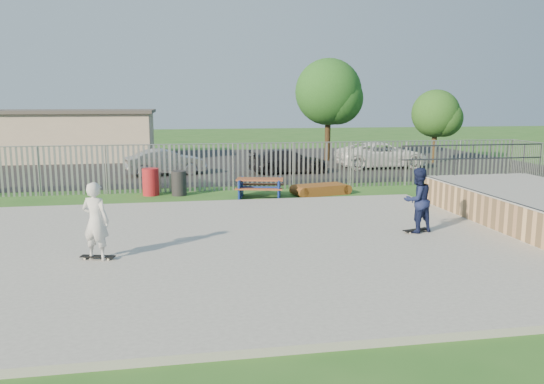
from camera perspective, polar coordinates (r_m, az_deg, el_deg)
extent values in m
plane|color=#296021|center=(13.85, -4.44, -6.06)|extent=(120.00, 120.00, 0.00)
cube|color=gray|center=(13.83, -4.44, -5.76)|extent=(15.00, 12.00, 0.15)
cube|color=tan|center=(18.16, 26.56, -1.56)|extent=(4.00, 7.00, 1.05)
cube|color=#9E9E99|center=(18.07, 26.69, 0.13)|extent=(4.05, 7.05, 0.04)
cylinder|color=#383A3F|center=(16.97, 21.31, -0.02)|extent=(0.06, 7.00, 0.06)
cube|color=brown|center=(20.77, -1.31, 1.38)|extent=(1.93, 1.10, 0.06)
cube|color=brown|center=(20.22, -1.44, 0.30)|extent=(1.83, 0.69, 0.05)
cube|color=brown|center=(21.41, -1.18, 0.84)|extent=(1.83, 0.69, 0.05)
cube|color=navy|center=(20.83, -1.31, 0.39)|extent=(1.90, 1.75, 0.75)
cube|color=brown|center=(21.72, 5.26, 0.27)|extent=(2.17, 1.43, 0.40)
cylinder|color=#A3191F|center=(21.92, -12.92, 1.07)|extent=(0.66, 0.66, 1.09)
cylinder|color=#232325|center=(21.67, -9.97, 0.94)|extent=(0.60, 0.60, 0.99)
cube|color=black|center=(32.51, -7.74, 3.04)|extent=(40.00, 18.00, 0.02)
imported|color=#A2A2A7|center=(27.71, -11.38, 3.18)|extent=(4.23, 2.32, 1.32)
imported|color=black|center=(27.93, 1.78, 3.33)|extent=(4.36, 1.98, 1.24)
imported|color=white|center=(30.80, 11.74, 3.93)|extent=(5.24, 2.46, 1.45)
cube|color=beige|center=(36.96, -20.61, 5.63)|extent=(10.00, 6.00, 3.00)
cube|color=#4C4742|center=(36.89, -20.76, 8.11)|extent=(10.40, 6.40, 0.20)
cylinder|color=#3A2A17|center=(33.96, 6.01, 6.48)|extent=(0.36, 0.36, 3.71)
sphere|color=#21521C|center=(33.91, 6.08, 10.66)|extent=(4.15, 4.15, 4.15)
cylinder|color=#46341C|center=(34.15, 17.04, 5.18)|extent=(0.31, 0.31, 2.58)
sphere|color=#27511B|center=(34.06, 17.19, 8.07)|extent=(2.89, 2.89, 2.89)
cube|color=black|center=(15.39, 15.22, -3.94)|extent=(0.82, 0.42, 0.02)
cube|color=black|center=(13.01, -18.24, -6.59)|extent=(0.82, 0.40, 0.02)
imported|color=#151D43|center=(15.21, 15.37, -0.85)|extent=(1.04, 0.91, 1.81)
imported|color=silver|center=(12.80, -18.44, -2.97)|extent=(0.78, 0.67, 1.81)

